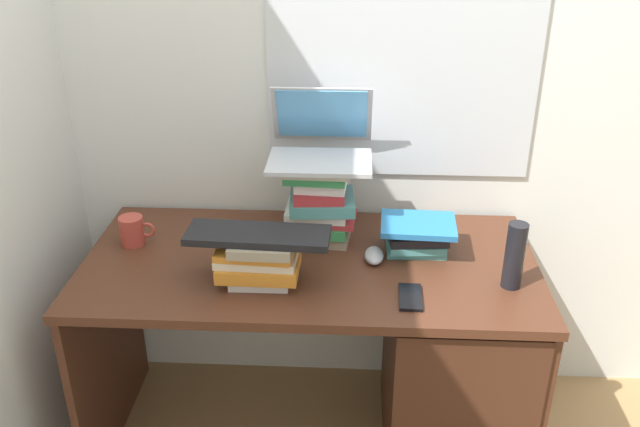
% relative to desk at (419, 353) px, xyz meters
% --- Properties ---
extents(wall_back, '(6.00, 0.06, 2.60)m').
position_rel_desk_xyz_m(wall_back, '(-0.36, 0.42, 0.90)').
color(wall_back, silver).
rests_on(wall_back, ground).
extents(desk, '(1.44, 0.70, 0.73)m').
position_rel_desk_xyz_m(desk, '(0.00, 0.00, 0.00)').
color(desk, '#4C2819').
rests_on(desk, ground).
extents(book_stack_tall, '(0.25, 0.21, 0.27)m').
position_rel_desk_xyz_m(book_stack_tall, '(-0.34, 0.17, 0.47)').
color(book_stack_tall, gray).
rests_on(book_stack_tall, desk).
extents(book_stack_keyboard_riser, '(0.25, 0.19, 0.15)m').
position_rel_desk_xyz_m(book_stack_keyboard_riser, '(-0.51, -0.10, 0.41)').
color(book_stack_keyboard_riser, white).
rests_on(book_stack_keyboard_riser, desk).
extents(book_stack_side, '(0.24, 0.20, 0.11)m').
position_rel_desk_xyz_m(book_stack_side, '(-0.03, 0.10, 0.39)').
color(book_stack_side, teal).
rests_on(book_stack_side, desk).
extents(laptop, '(0.33, 0.31, 0.22)m').
position_rel_desk_xyz_m(laptop, '(-0.34, 0.23, 0.66)').
color(laptop, '#B7BABF').
rests_on(laptop, book_stack_tall).
extents(keyboard, '(0.43, 0.16, 0.02)m').
position_rel_desk_xyz_m(keyboard, '(-0.51, -0.11, 0.49)').
color(keyboard, black).
rests_on(keyboard, book_stack_keyboard_riser).
extents(computer_mouse, '(0.06, 0.10, 0.04)m').
position_rel_desk_xyz_m(computer_mouse, '(-0.16, 0.03, 0.35)').
color(computer_mouse, '#A5A8AD').
rests_on(computer_mouse, desk).
extents(mug, '(0.12, 0.08, 0.10)m').
position_rel_desk_xyz_m(mug, '(-0.95, 0.10, 0.38)').
color(mug, '#B23F33').
rests_on(mug, desk).
extents(water_bottle, '(0.06, 0.06, 0.21)m').
position_rel_desk_xyz_m(water_bottle, '(0.24, -0.10, 0.43)').
color(water_bottle, black).
rests_on(water_bottle, desk).
extents(cell_phone, '(0.07, 0.14, 0.01)m').
position_rel_desk_xyz_m(cell_phone, '(-0.06, -0.18, 0.34)').
color(cell_phone, black).
rests_on(cell_phone, desk).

